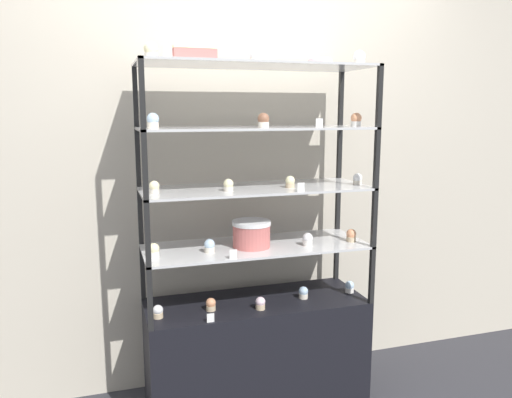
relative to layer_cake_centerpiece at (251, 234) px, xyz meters
The scene contains 33 objects.
back_wall 0.51m from the layer_cake_centerpiece, 85.24° to the left, with size 8.00×0.05×2.60m.
display_base 0.68m from the layer_cake_centerpiece, 38.73° to the left, with size 1.18×0.44×0.59m.
display_riser_lower 0.10m from the layer_cake_centerpiece, 38.73° to the left, with size 1.18×0.44×0.31m.
display_riser_middle 0.22m from the layer_cake_centerpiece, 38.73° to the left, with size 1.18×0.44×0.31m.
display_riser_upper 0.53m from the layer_cake_centerpiece, 38.73° to the left, with size 1.18×0.44×0.31m.
display_riser_top 0.84m from the layer_cake_centerpiece, 38.73° to the left, with size 1.18×0.44×0.31m.
layer_cake_centerpiece is the anchor object (origin of this frame).
sheet_cake_frosted 0.94m from the layer_cake_centerpiece, 168.27° to the left, with size 0.21×0.17×0.07m.
cupcake_0 0.61m from the layer_cake_centerpiece, behind, with size 0.05×0.05×0.07m.
cupcake_1 0.42m from the layer_cake_centerpiece, behind, with size 0.05×0.05×0.07m.
cupcake_2 0.36m from the layer_cake_centerpiece, 77.96° to the right, with size 0.05×0.05×0.07m.
cupcake_3 0.45m from the layer_cake_centerpiece, ahead, with size 0.05×0.05×0.07m.
cupcake_4 0.67m from the layer_cake_centerpiece, ahead, with size 0.05×0.05×0.07m.
price_tag_0 0.47m from the layer_cake_centerpiece, 146.06° to the right, with size 0.04×0.00×0.04m.
cupcake_5 0.51m from the layer_cake_centerpiece, behind, with size 0.05×0.05×0.07m.
cupcake_6 0.24m from the layer_cake_centerpiece, behind, with size 0.05×0.05×0.07m.
cupcake_7 0.30m from the layer_cake_centerpiece, 12.48° to the right, with size 0.05×0.05×0.07m.
cupcake_8 0.55m from the layer_cake_centerpiece, ahead, with size 0.05×0.05×0.07m.
price_tag_1 0.23m from the layer_cake_centerpiece, 129.57° to the right, with size 0.04×0.00×0.04m.
cupcake_9 0.56m from the layer_cake_centerpiece, behind, with size 0.05×0.05×0.06m.
cupcake_10 0.30m from the layer_cake_centerpiece, 158.68° to the right, with size 0.05×0.05×0.06m.
cupcake_11 0.33m from the layer_cake_centerpiece, 10.20° to the right, with size 0.05×0.05×0.06m.
cupcake_12 0.64m from the layer_cake_centerpiece, ahead, with size 0.05×0.05×0.06m.
price_tag_2 0.37m from the layer_cake_centerpiece, 41.16° to the right, with size 0.04×0.00×0.04m.
cupcake_13 0.76m from the layer_cake_centerpiece, behind, with size 0.06×0.06×0.07m.
cupcake_14 0.59m from the layer_cake_centerpiece, 72.76° to the right, with size 0.06×0.06×0.07m.
cupcake_15 0.81m from the layer_cake_centerpiece, ahead, with size 0.06×0.06×0.07m.
price_tag_3 0.66m from the layer_cake_centerpiece, 31.02° to the right, with size 0.04×0.00×0.04m.
cupcake_16 1.02m from the layer_cake_centerpiece, behind, with size 0.06×0.06×0.07m.
cupcake_17 0.89m from the layer_cake_centerpiece, 21.58° to the right, with size 0.06×0.06×0.07m.
cupcake_18 1.05m from the layer_cake_centerpiece, ahead, with size 0.06×0.06×0.07m.
price_tag_4 0.99m from the layer_cake_centerpiece, 157.72° to the right, with size 0.04×0.00×0.04m.
donut_glazed 0.96m from the layer_cake_centerpiece, ahead, with size 0.13×0.13×0.04m.
Camera 1 is at (-0.75, -2.43, 1.60)m, focal length 35.00 mm.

